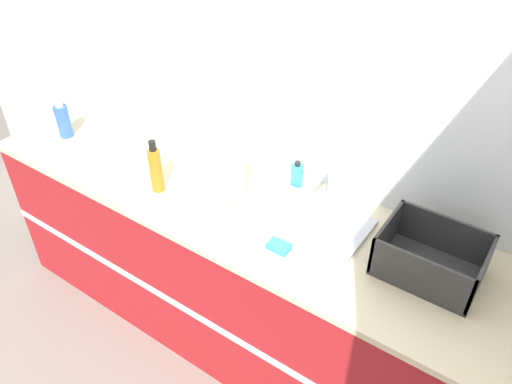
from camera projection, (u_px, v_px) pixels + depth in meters
ground_plane at (199, 368)px, 2.56m from camera, size 12.00×12.00×0.00m
wall_back at (278, 86)px, 2.23m from camera, size 4.99×0.06×2.60m
counter_cabinet at (235, 268)px, 2.51m from camera, size 2.61×0.68×0.89m
sink at (313, 220)px, 2.09m from camera, size 0.46×0.33×0.25m
paper_towel_roll at (231, 174)px, 2.18m from camera, size 0.12×0.12×0.24m
dish_rack at (430, 259)px, 1.84m from camera, size 0.37×0.28×0.17m
bottle_amber at (156, 169)px, 2.22m from camera, size 0.06×0.06×0.26m
bottle_blue at (63, 120)px, 2.62m from camera, size 0.07×0.07×0.21m
soap_dispenser at (297, 175)px, 2.28m from camera, size 0.06×0.06×0.13m
sponge at (279, 247)px, 1.97m from camera, size 0.09×0.06×0.02m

